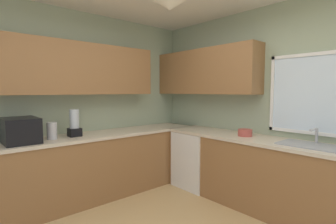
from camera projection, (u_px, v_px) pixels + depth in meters
The scene contains 9 objects.
room_shell at pixel (159, 60), 3.08m from camera, with size 4.23×3.91×2.69m.
counter_run_left at pixel (85, 168), 3.48m from camera, with size 0.65×3.52×0.90m.
counter_run_back at pixel (280, 178), 3.05m from camera, with size 3.32×0.65×0.90m.
dishwasher at pixel (198, 159), 4.00m from camera, with size 0.60×0.60×0.85m, color white.
microwave at pixel (20, 130), 2.93m from camera, with size 0.48×0.36×0.29m, color black.
kettle at pixel (52, 131), 3.14m from camera, with size 0.12×0.12×0.21m, color #B7B7BC.
sink_assembly at pixel (311, 145), 2.77m from camera, with size 0.64×0.40×0.19m.
bowl at pixel (245, 133), 3.37m from camera, with size 0.19×0.19×0.09m, color #B74C42.
blender_appliance at pixel (74, 124), 3.34m from camera, with size 0.15×0.15×0.36m.
Camera 1 is at (1.56, -1.39, 1.50)m, focal length 27.13 mm.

